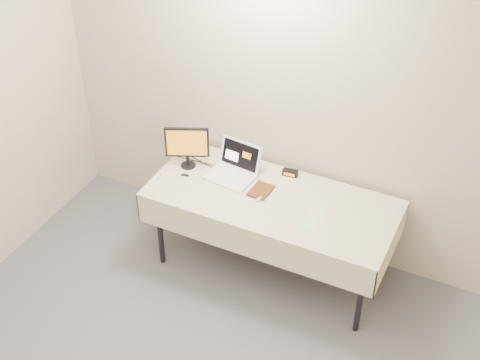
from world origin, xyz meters
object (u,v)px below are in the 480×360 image
at_px(laptop, 234,168).
at_px(book, 252,178).
at_px(table, 272,204).
at_px(monitor, 187,144).

distance_m(laptop, book, 0.23).
bearing_deg(book, table, -7.37).
height_order(table, monitor, monitor).
bearing_deg(monitor, table, -30.07).
xyz_separation_m(laptop, book, (0.20, -0.11, 0.04)).
distance_m(table, book, 0.24).
relative_size(laptop, book, 1.96).
bearing_deg(laptop, book, -20.82).
height_order(laptop, monitor, monitor).
distance_m(table, laptop, 0.42).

